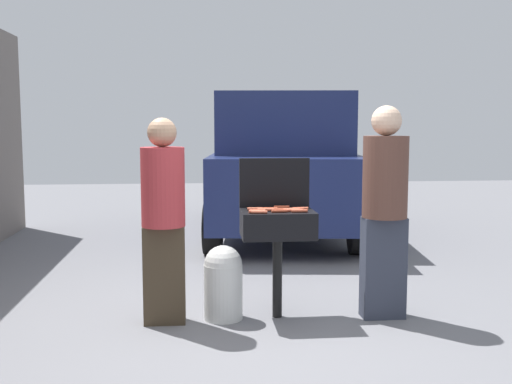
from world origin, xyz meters
The scene contains 21 objects.
ground_plane centered at (0.00, 0.00, 0.00)m, with size 24.00×24.00×0.00m, color slate.
bbq_grill centered at (0.29, 0.19, 0.76)m, with size 0.60×0.44×0.90m.
grill_lid_open centered at (0.29, 0.41, 1.11)m, with size 0.60×0.05×0.42m, color black.
hot_dog_0 centered at (0.45, 0.06, 0.91)m, with size 0.03×0.03×0.13m, color #B74C33.
hot_dog_1 centered at (0.23, 0.21, 0.91)m, with size 0.03×0.03×0.13m, color #AD4228.
hot_dog_2 centered at (0.31, 0.16, 0.91)m, with size 0.03×0.03×0.13m, color #AD4228.
hot_dog_3 centered at (0.29, 0.07, 0.91)m, with size 0.03×0.03×0.13m, color #AD4228.
hot_dog_4 centered at (0.45, 0.17, 0.91)m, with size 0.03×0.03×0.13m, color #B74C33.
hot_dog_5 centered at (0.40, 0.13, 0.91)m, with size 0.03×0.03×0.13m, color #C6593D.
hot_dog_6 centered at (0.19, 0.16, 0.91)m, with size 0.03×0.03×0.13m, color #C6593D.
hot_dog_7 centered at (0.11, 0.21, 0.91)m, with size 0.03×0.03×0.13m, color #C6593D.
hot_dog_8 centered at (0.13, 0.03, 0.91)m, with size 0.03×0.03×0.13m, color #C6593D.
hot_dog_9 centered at (0.34, 0.30, 0.91)m, with size 0.03×0.03×0.13m, color #AD4228.
hot_dog_10 centered at (0.12, 0.12, 0.91)m, with size 0.03×0.03×0.13m, color #B74C33.
hot_dog_11 centered at (0.11, 0.06, 0.91)m, with size 0.03×0.03×0.13m, color #C6593D.
hot_dog_12 centered at (0.42, 0.10, 0.91)m, with size 0.03×0.03×0.13m, color #C6593D.
hot_dog_13 centered at (0.48, 0.20, 0.91)m, with size 0.03×0.03×0.13m, color #C6593D.
propane_tank centered at (-0.16, 0.18, 0.32)m, with size 0.32×0.32×0.62m.
person_left centered at (-0.63, 0.13, 0.90)m, with size 0.35×0.35×1.66m.
person_right centered at (1.17, 0.11, 0.95)m, with size 0.37×0.37×1.76m.
parked_minivan centered at (0.88, 4.11, 1.03)m, with size 2.42×4.58×2.02m.
Camera 1 is at (-0.35, -4.70, 1.60)m, focal length 42.51 mm.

